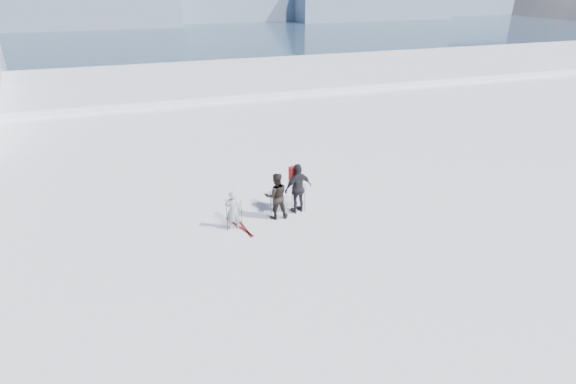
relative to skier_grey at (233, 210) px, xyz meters
name	(u,v)px	position (x,y,z in m)	size (l,w,h in m)	color
lake_basin	(215,150)	(3.58, 26.00, -7.25)	(820.00, 820.00, 71.62)	white
skier_grey	(233,210)	(0.00, 0.00, 0.00)	(0.55, 0.36, 1.50)	#9297A0
skier_dark	(276,196)	(1.71, 0.30, 0.16)	(0.88, 0.69, 1.81)	black
skier_pack	(298,188)	(2.65, 0.49, 0.24)	(1.16, 0.48, 1.99)	black
backpack	(295,155)	(2.60, 0.74, 1.51)	(0.42, 0.24, 0.55)	red
ski_poles	(270,205)	(1.45, 0.20, -0.13)	(3.18, 0.56, 1.37)	black
skis_loose	(241,227)	(0.28, 0.01, -0.73)	(0.68, 1.70, 0.03)	black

